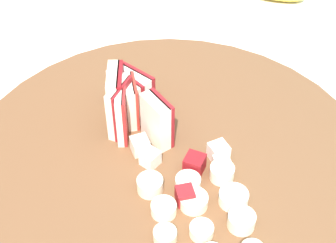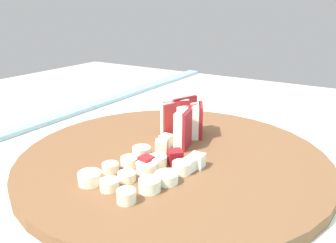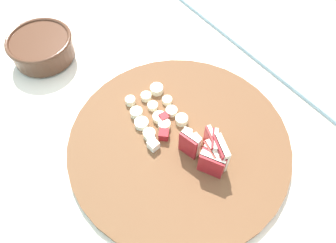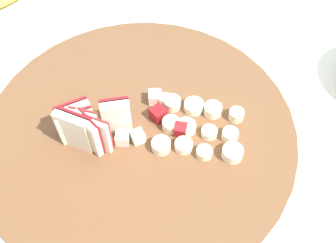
# 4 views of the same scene
# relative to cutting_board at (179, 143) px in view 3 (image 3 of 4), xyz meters

# --- Properties ---
(ground) EXTENTS (10.00, 10.00, 0.00)m
(ground) POSITION_rel_cutting_board_xyz_m (0.05, 0.03, -0.92)
(ground) COLOR #B2ADA3
(tiled_countertop) EXTENTS (1.42, 0.74, 0.92)m
(tiled_countertop) POSITION_rel_cutting_board_xyz_m (0.05, 0.03, -0.46)
(tiled_countertop) COLOR silver
(tiled_countertop) RESTS_ON ground
(cutting_board) EXTENTS (0.46, 0.46, 0.02)m
(cutting_board) POSITION_rel_cutting_board_xyz_m (0.00, 0.00, 0.00)
(cutting_board) COLOR brown
(cutting_board) RESTS_ON tiled_countertop
(apple_wedge_fan) EXTENTS (0.11, 0.07, 0.07)m
(apple_wedge_fan) POSITION_rel_cutting_board_xyz_m (-0.07, -0.02, 0.04)
(apple_wedge_fan) COLOR maroon
(apple_wedge_fan) RESTS_ON cutting_board
(apple_dice_pile) EXTENTS (0.10, 0.10, 0.02)m
(apple_dice_pile) POSITION_rel_cutting_board_xyz_m (0.02, 0.01, 0.02)
(apple_dice_pile) COLOR maroon
(apple_dice_pile) RESTS_ON cutting_board
(banana_slice_rows) EXTENTS (0.13, 0.11, 0.02)m
(banana_slice_rows) POSITION_rel_cutting_board_xyz_m (0.09, -0.00, 0.02)
(banana_slice_rows) COLOR beige
(banana_slice_rows) RESTS_ON cutting_board
(ceramic_bowl) EXTENTS (0.16, 0.16, 0.06)m
(ceramic_bowl) POSITION_rel_cutting_board_xyz_m (0.40, 0.11, 0.03)
(ceramic_bowl) COLOR #4C2D1E
(ceramic_bowl) RESTS_ON tiled_countertop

